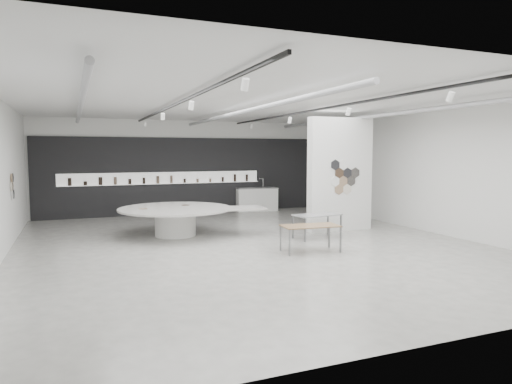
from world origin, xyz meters
name	(u,v)px	position (x,y,z in m)	size (l,w,h in m)	color
room	(246,169)	(-0.09, 0.00, 2.07)	(12.02, 14.02, 3.82)	#ABA9A1
back_wall_display	(186,176)	(-0.08, 6.93, 1.54)	(11.80, 0.27, 3.10)	black
partition_column	(340,175)	(3.50, 1.00, 1.80)	(2.20, 0.38, 3.60)	white
display_island	(178,217)	(-1.53, 2.00, 0.56)	(4.45, 3.68, 0.86)	white
sample_table_wood	(310,227)	(1.10, -1.45, 0.62)	(1.50, 0.85, 0.67)	brown
sample_table_stone	(317,216)	(2.16, 0.08, 0.64)	(1.45, 0.86, 0.70)	gray
kitchen_counter	(257,199)	(2.88, 6.53, 0.50)	(1.84, 0.91, 1.39)	white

